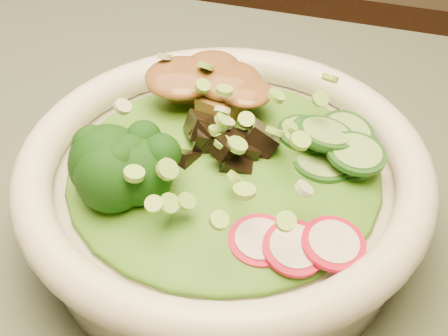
# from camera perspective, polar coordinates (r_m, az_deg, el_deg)

# --- Properties ---
(dining_table) EXTENTS (1.20, 0.80, 0.75)m
(dining_table) POSITION_cam_1_polar(r_m,az_deg,el_deg) (0.60, -10.57, -13.18)
(dining_table) COLOR black
(dining_table) RESTS_ON ground
(salad_bowl) EXTENTS (0.30, 0.30, 0.08)m
(salad_bowl) POSITION_cam_1_polar(r_m,az_deg,el_deg) (0.47, -0.00, -1.96)
(salad_bowl) COLOR silver
(salad_bowl) RESTS_ON dining_table
(lettuce_bed) EXTENTS (0.23, 0.23, 0.03)m
(lettuce_bed) POSITION_cam_1_polar(r_m,az_deg,el_deg) (0.45, 0.00, 0.09)
(lettuce_bed) COLOR #2B6314
(lettuce_bed) RESTS_ON salad_bowl
(broccoli_florets) EXTENTS (0.11, 0.10, 0.05)m
(broccoli_florets) POSITION_cam_1_polar(r_m,az_deg,el_deg) (0.43, -8.94, -0.02)
(broccoli_florets) COLOR black
(broccoli_florets) RESTS_ON salad_bowl
(radish_slices) EXTENTS (0.13, 0.08, 0.02)m
(radish_slices) POSITION_cam_1_polar(r_m,az_deg,el_deg) (0.40, 3.50, -6.09)
(radish_slices) COLOR #B60E2F
(radish_slices) RESTS_ON salad_bowl
(cucumber_slices) EXTENTS (0.10, 0.10, 0.04)m
(cucumber_slices) POSITION_cam_1_polar(r_m,az_deg,el_deg) (0.46, 8.77, 2.99)
(cucumber_slices) COLOR #8CC26C
(cucumber_slices) RESTS_ON salad_bowl
(mushroom_heap) EXTENTS (0.10, 0.10, 0.04)m
(mushroom_heap) POSITION_cam_1_polar(r_m,az_deg,el_deg) (0.45, -0.49, 2.76)
(mushroom_heap) COLOR black
(mushroom_heap) RESTS_ON salad_bowl
(tofu_cubes) EXTENTS (0.12, 0.10, 0.04)m
(tofu_cubes) POSITION_cam_1_polar(r_m,az_deg,el_deg) (0.50, -2.12, 6.57)
(tofu_cubes) COLOR olive
(tofu_cubes) RESTS_ON salad_bowl
(peanut_sauce) EXTENTS (0.08, 0.06, 0.02)m
(peanut_sauce) POSITION_cam_1_polar(r_m,az_deg,el_deg) (0.49, -2.16, 7.97)
(peanut_sauce) COLOR brown
(peanut_sauce) RESTS_ON tofu_cubes
(scallion_garnish) EXTENTS (0.22, 0.22, 0.03)m
(scallion_garnish) POSITION_cam_1_polar(r_m,az_deg,el_deg) (0.43, 0.00, 2.83)
(scallion_garnish) COLOR #81BF43
(scallion_garnish) RESTS_ON salad_bowl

